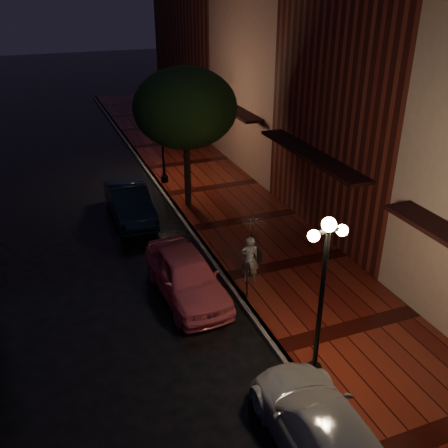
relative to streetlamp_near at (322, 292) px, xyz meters
name	(u,v)px	position (x,y,z in m)	size (l,w,h in m)	color
ground	(226,280)	(-0.35, 5.00, -2.60)	(120.00, 120.00, 0.00)	black
sidewalk	(287,266)	(1.90, 5.00, -2.53)	(4.50, 60.00, 0.15)	#42100B
curb	(226,278)	(-0.35, 5.00, -2.53)	(0.25, 60.00, 0.15)	#595451
storefront_mid	(387,85)	(6.65, 7.00, 2.90)	(5.00, 8.00, 11.00)	#511914
storefront_far	(283,77)	(6.65, 15.00, 1.90)	(5.00, 8.00, 9.00)	#8C5951
storefront_extra	(214,44)	(6.65, 25.00, 2.40)	(5.00, 12.00, 10.00)	#511914
streetlamp_near	(322,292)	(0.00, 0.00, 0.00)	(0.96, 0.36, 4.31)	black
streetlamp_far	(162,132)	(0.00, 14.00, 0.00)	(0.96, 0.36, 4.31)	black
street_tree	(185,110)	(0.26, 10.99, 1.64)	(4.16, 4.16, 5.80)	black
pink_car	(187,276)	(-1.81, 4.64, -1.87)	(1.73, 4.29, 1.46)	#E05C6E
navy_car	(130,202)	(-2.30, 10.89, -1.90)	(1.49, 4.27, 1.41)	black
silver_car	(324,432)	(-0.95, -1.97, -1.94)	(1.86, 4.57, 1.33)	#B7B8BF
woman_with_umbrella	(250,240)	(0.25, 4.49, -0.97)	(0.93, 0.95, 2.25)	white
parking_meter	(247,277)	(-0.20, 3.65, -1.71)	(0.12, 0.09, 1.22)	black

